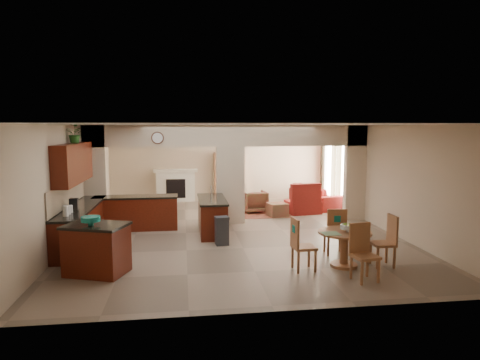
{
  "coord_description": "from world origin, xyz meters",
  "views": [
    {
      "loc": [
        -1.33,
        -10.98,
        2.74
      ],
      "look_at": [
        0.19,
        0.3,
        1.33
      ],
      "focal_mm": 32.0,
      "sensor_mm": 36.0,
      "label": 1
    }
  ],
  "objects": [
    {
      "name": "floor",
      "position": [
        0.0,
        0.0,
        0.0
      ],
      "size": [
        10.0,
        10.0,
        0.0
      ],
      "primitive_type": "plane",
      "color": "#7F6C58",
      "rests_on": "ground"
    },
    {
      "name": "ceiling",
      "position": [
        0.0,
        0.0,
        2.8
      ],
      "size": [
        10.0,
        10.0,
        0.0
      ],
      "primitive_type": "plane",
      "rotation": [
        3.14,
        0.0,
        0.0
      ],
      "color": "white",
      "rests_on": "wall_back"
    },
    {
      "name": "wall_back",
      "position": [
        0.0,
        5.0,
        1.4
      ],
      "size": [
        8.0,
        0.0,
        8.0
      ],
      "primitive_type": "plane",
      "rotation": [
        1.57,
        0.0,
        0.0
      ],
      "color": "#C7B192",
      "rests_on": "floor"
    },
    {
      "name": "wall_front",
      "position": [
        0.0,
        -5.0,
        1.4
      ],
      "size": [
        8.0,
        0.0,
        8.0
      ],
      "primitive_type": "plane",
      "rotation": [
        -1.57,
        0.0,
        0.0
      ],
      "color": "#C7B192",
      "rests_on": "floor"
    },
    {
      "name": "wall_left",
      "position": [
        -4.0,
        0.0,
        1.4
      ],
      "size": [
        0.0,
        10.0,
        10.0
      ],
      "primitive_type": "plane",
      "rotation": [
        1.57,
        0.0,
        1.57
      ],
      "color": "#C7B192",
      "rests_on": "floor"
    },
    {
      "name": "wall_right",
      "position": [
        4.0,
        0.0,
        1.4
      ],
      "size": [
        0.0,
        10.0,
        10.0
      ],
      "primitive_type": "plane",
      "rotation": [
        1.57,
        0.0,
        -1.57
      ],
      "color": "#C7B192",
      "rests_on": "floor"
    },
    {
      "name": "partition_left_pier",
      "position": [
        -3.7,
        1.0,
        1.4
      ],
      "size": [
        0.6,
        0.25,
        2.8
      ],
      "primitive_type": "cube",
      "color": "#C7B192",
      "rests_on": "floor"
    },
    {
      "name": "partition_center_pier",
      "position": [
        0.0,
        1.0,
        1.1
      ],
      "size": [
        0.8,
        0.25,
        2.2
      ],
      "primitive_type": "cube",
      "color": "#C7B192",
      "rests_on": "floor"
    },
    {
      "name": "partition_right_pier",
      "position": [
        3.7,
        1.0,
        1.4
      ],
      "size": [
        0.6,
        0.25,
        2.8
      ],
      "primitive_type": "cube",
      "color": "#C7B192",
      "rests_on": "floor"
    },
    {
      "name": "partition_header",
      "position": [
        0.0,
        1.0,
        2.5
      ],
      "size": [
        8.0,
        0.25,
        0.6
      ],
      "primitive_type": "cube",
      "color": "#C7B192",
      "rests_on": "partition_center_pier"
    },
    {
      "name": "kitchen_counter",
      "position": [
        -3.26,
        -0.25,
        0.46
      ],
      "size": [
        2.52,
        3.29,
        1.48
      ],
      "color": "#3C1206",
      "rests_on": "floor"
    },
    {
      "name": "upper_cabinets",
      "position": [
        -3.82,
        -0.8,
        1.92
      ],
      "size": [
        0.35,
        2.4,
        0.9
      ],
      "primitive_type": "cube",
      "color": "#3C1206",
      "rests_on": "wall_left"
    },
    {
      "name": "peninsula",
      "position": [
        -0.6,
        -0.11,
        0.46
      ],
      "size": [
        0.7,
        1.85,
        0.91
      ],
      "color": "#3C1206",
      "rests_on": "floor"
    },
    {
      "name": "wall_clock",
      "position": [
        -2.0,
        0.85,
        2.45
      ],
      "size": [
        0.34,
        0.03,
        0.34
      ],
      "primitive_type": "cylinder",
      "rotation": [
        1.57,
        0.0,
        0.0
      ],
      "color": "#4F291A",
      "rests_on": "partition_header"
    },
    {
      "name": "rug",
      "position": [
        1.2,
        2.1,
        0.01
      ],
      "size": [
        1.6,
        1.3,
        0.01
      ],
      "primitive_type": "cube",
      "color": "#975037",
      "rests_on": "floor"
    },
    {
      "name": "fireplace",
      "position": [
        -1.6,
        4.83,
        0.61
      ],
      "size": [
        1.6,
        0.35,
        1.2
      ],
      "color": "#EEE6CE",
      "rests_on": "floor"
    },
    {
      "name": "shelving_unit",
      "position": [
        0.35,
        4.82,
        0.9
      ],
      "size": [
        1.0,
        0.32,
        1.8
      ],
      "primitive_type": "cube",
      "color": "#925D32",
      "rests_on": "floor"
    },
    {
      "name": "window_a",
      "position": [
        3.97,
        2.3,
        1.2
      ],
      "size": [
        0.02,
        0.9,
        1.9
      ],
      "primitive_type": "cube",
      "color": "white",
      "rests_on": "wall_right"
    },
    {
      "name": "window_b",
      "position": [
        3.97,
        4.0,
        1.2
      ],
      "size": [
        0.02,
        0.9,
        1.9
      ],
      "primitive_type": "cube",
      "color": "white",
      "rests_on": "wall_right"
    },
    {
      "name": "glazed_door",
      "position": [
        3.97,
        3.15,
        1.05
      ],
      "size": [
        0.02,
        0.7,
        2.1
      ],
      "primitive_type": "cube",
      "color": "white",
      "rests_on": "wall_right"
    },
    {
      "name": "drape_a_left",
      "position": [
        3.93,
        1.7,
        1.2
      ],
      "size": [
        0.1,
        0.28,
        2.3
      ],
      "primitive_type": "cube",
      "color": "#381916",
      "rests_on": "wall_right"
    },
    {
      "name": "drape_a_right",
      "position": [
        3.93,
        2.9,
        1.2
      ],
      "size": [
        0.1,
        0.28,
        2.3
      ],
      "primitive_type": "cube",
      "color": "#381916",
      "rests_on": "wall_right"
    },
    {
      "name": "drape_b_left",
      "position": [
        3.93,
        3.4,
        1.2
      ],
      "size": [
        0.1,
        0.28,
        2.3
      ],
      "primitive_type": "cube",
      "color": "#381916",
      "rests_on": "wall_right"
    },
    {
      "name": "drape_b_right",
      "position": [
        3.93,
        4.6,
        1.2
      ],
      "size": [
        0.1,
        0.28,
        2.3
      ],
      "primitive_type": "cube",
      "color": "#381916",
      "rests_on": "wall_right"
    },
    {
      "name": "ceiling_fan",
      "position": [
        1.5,
        3.0,
        2.56
      ],
      "size": [
        1.0,
        1.0,
        0.1
      ],
      "primitive_type": "cylinder",
      "color": "white",
      "rests_on": "ceiling"
    },
    {
      "name": "kitchen_island",
      "position": [
        -2.95,
        -2.92,
        0.48
      ],
      "size": [
        1.3,
        1.11,
        0.95
      ],
      "rotation": [
        0.0,
        0.0,
        -0.35
      ],
      "color": "#3C1206",
      "rests_on": "floor"
    },
    {
      "name": "teal_bowl",
      "position": [
        -3.03,
        -2.99,
        1.03
      ],
      "size": [
        0.35,
        0.35,
        0.16
      ],
      "primitive_type": "cylinder",
      "color": "#128173",
      "rests_on": "kitchen_island"
    },
    {
      "name": "trash_can",
      "position": [
        -0.45,
        -1.25,
        0.31
      ],
      "size": [
        0.32,
        0.29,
        0.62
      ],
      "primitive_type": "cube",
      "rotation": [
        0.0,
        0.0,
        0.14
      ],
      "color": "#2C2C2E",
      "rests_on": "floor"
    },
    {
      "name": "dining_table",
      "position": [
        1.8,
        -3.13,
        0.48
      ],
      "size": [
        1.04,
        1.04,
        0.71
      ],
      "color": "#925D32",
      "rests_on": "floor"
    },
    {
      "name": "fruit_bowl",
      "position": [
        1.85,
        -3.19,
        0.79
      ],
      "size": [
        0.32,
        0.32,
        0.17
      ],
      "primitive_type": "cylinder",
      "color": "#7DB326",
      "rests_on": "dining_table"
    },
    {
      "name": "sofa",
      "position": [
        3.3,
        3.29,
        0.36
      ],
      "size": [
        2.6,
        1.45,
        0.72
      ],
      "primitive_type": "imported",
      "rotation": [
        0.0,
        0.0,
        1.78
      ],
      "color": "maroon",
      "rests_on": "floor"
    },
    {
      "name": "chaise",
      "position": [
        2.47,
        2.13,
        0.2
      ],
      "size": [
        1.1,
        0.95,
        0.4
      ],
      "primitive_type": "cube",
      "rotation": [
        0.0,
        0.0,
        0.15
      ],
      "color": "maroon",
      "rests_on": "floor"
    },
    {
      "name": "armchair",
      "position": [
        0.95,
        2.46,
        0.35
      ],
      "size": [
        0.83,
        0.85,
        0.7
      ],
      "primitive_type": "imported",
      "rotation": [
        0.0,
        0.0,
        3.26
      ],
      "color": "maroon",
      "rests_on": "floor"
    },
    {
      "name": "ottoman",
      "position": [
        1.55,
        1.77,
        0.2
      ],
      "size": [
        0.65,
        0.65,
        0.4
      ],
      "primitive_type": "cube",
      "rotation": [
        0.0,
        0.0,
        0.2
      ],
      "color": "maroon",
      "rests_on": "floor"
    },
    {
      "name": "plant",
      "position": [
        -3.82,
        -0.5,
        2.59
      ],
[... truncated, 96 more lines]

